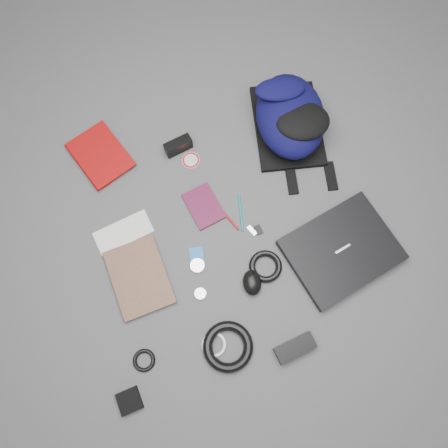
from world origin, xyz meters
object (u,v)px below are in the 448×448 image
object	(u,v)px
dvd_case	(204,206)
pouch	(129,401)
compact_camera	(178,146)
laptop	(341,250)
textbook_red	(81,168)
comic_book	(113,287)
power_brick	(295,348)
mouse	(252,283)
backpack	(290,116)

from	to	relation	value
dvd_case	pouch	world-z (taller)	pouch
compact_camera	laptop	bearing A→B (deg)	-62.75
textbook_red	comic_book	bearing A→B (deg)	-108.57
laptop	textbook_red	xyz separation A→B (m)	(-0.84, 0.68, -0.01)
textbook_red	power_brick	xyz separation A→B (m)	(0.54, -0.94, 0.00)
textbook_red	pouch	xyz separation A→B (m)	(-0.07, -0.91, -0.00)
laptop	mouse	bearing A→B (deg)	169.70
pouch	dvd_case	bearing A→B (deg)	50.53
comic_book	compact_camera	size ratio (longest dim) A/B	2.47
power_brick	textbook_red	bearing A→B (deg)	114.67
dvd_case	pouch	bearing A→B (deg)	-137.35
laptop	power_brick	bearing A→B (deg)	-148.77
comic_book	dvd_case	size ratio (longest dim) A/B	1.69
laptop	pouch	xyz separation A→B (m)	(-0.91, -0.23, -0.01)
backpack	laptop	xyz separation A→B (m)	(-0.02, -0.56, -0.07)
laptop	power_brick	size ratio (longest dim) A/B	2.74
comic_book	power_brick	bearing A→B (deg)	-39.67
laptop	dvd_case	distance (m)	0.56
comic_book	dvd_case	bearing A→B (deg)	22.45
comic_book	mouse	xyz separation A→B (m)	(0.49, -0.16, 0.01)
compact_camera	backpack	bearing A→B (deg)	-15.53
dvd_case	power_brick	xyz separation A→B (m)	(0.12, -0.62, 0.01)
dvd_case	power_brick	world-z (taller)	power_brick
laptop	compact_camera	world-z (taller)	compact_camera
backpack	laptop	size ratio (longest dim) A/B	1.07
laptop	textbook_red	world-z (taller)	laptop
mouse	dvd_case	bearing A→B (deg)	114.49
pouch	power_brick	bearing A→B (deg)	-3.38
laptop	textbook_red	size ratio (longest dim) A/B	1.57
laptop	mouse	xyz separation A→B (m)	(-0.36, 0.00, 0.01)
compact_camera	comic_book	bearing A→B (deg)	-140.01
mouse	pouch	bearing A→B (deg)	-142.98
backpack	power_brick	size ratio (longest dim) A/B	2.94
comic_book	pouch	bearing A→B (deg)	-99.57
power_brick	compact_camera	bearing A→B (deg)	93.76
backpack	power_brick	xyz separation A→B (m)	(-0.32, -0.83, -0.07)
dvd_case	mouse	size ratio (longest dim) A/B	1.71
comic_book	mouse	bearing A→B (deg)	-19.91
textbook_red	compact_camera	xyz separation A→B (m)	(0.40, -0.05, 0.02)
textbook_red	mouse	xyz separation A→B (m)	(0.48, -0.67, 0.01)
power_brick	backpack	bearing A→B (deg)	63.89
dvd_case	mouse	distance (m)	0.36
comic_book	dvd_case	distance (m)	0.46
dvd_case	mouse	bearing A→B (deg)	-87.28
comic_book	pouch	xyz separation A→B (m)	(-0.06, -0.40, -0.00)
compact_camera	pouch	xyz separation A→B (m)	(-0.47, -0.86, -0.02)
compact_camera	power_brick	size ratio (longest dim) A/B	0.78
compact_camera	mouse	world-z (taller)	compact_camera
backpack	textbook_red	xyz separation A→B (m)	(-0.86, 0.11, -0.07)
textbook_red	comic_book	world-z (taller)	textbook_red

